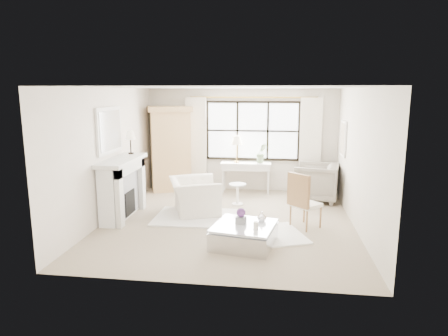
{
  "coord_description": "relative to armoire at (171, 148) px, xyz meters",
  "views": [
    {
      "loc": [
        0.95,
        -7.78,
        2.64
      ],
      "look_at": [
        -0.12,
        0.2,
        1.08
      ],
      "focal_mm": 32.0,
      "sensor_mm": 36.0,
      "label": 1
    }
  ],
  "objects": [
    {
      "name": "mirror_frame",
      "position": [
        -0.62,
        -2.43,
        0.7
      ],
      "size": [
        0.05,
        1.15,
        0.95
      ],
      "primitive_type": "cube",
      "color": "silver",
      "rests_on": "wall_left"
    },
    {
      "name": "art_canvas",
      "position": [
        4.3,
        -0.73,
        0.41
      ],
      "size": [
        0.01,
        0.52,
        0.72
      ],
      "primitive_type": "cube",
      "color": "#BAAA90",
      "rests_on": "wall_right"
    },
    {
      "name": "orchid_plant",
      "position": [
        2.41,
        0.01,
        -0.08
      ],
      "size": [
        0.34,
        0.3,
        0.51
      ],
      "primitive_type": "imported",
      "rotation": [
        0.0,
        0.0,
        0.31
      ],
      "color": "#627A51",
      "rests_on": "console_table"
    },
    {
      "name": "club_armchair",
      "position": [
        1.04,
        -1.94,
        -0.76
      ],
      "size": [
        1.35,
        1.43,
        0.75
      ],
      "primitive_type": "imported",
      "rotation": [
        0.0,
        0.0,
        1.92
      ],
      "color": "white",
      "rests_on": "floor"
    },
    {
      "name": "window_frame",
      "position": [
        2.15,
        0.29,
        0.46
      ],
      "size": [
        2.5,
        0.04,
        1.5
      ],
      "primitive_type": null,
      "color": "black",
      "rests_on": "wall_back"
    },
    {
      "name": "wingback_chair",
      "position": [
        3.77,
        -0.55,
        -0.68
      ],
      "size": [
        1.17,
        1.15,
        0.91
      ],
      "primitive_type": "imported",
      "rotation": [
        0.0,
        0.0,
        -1.76
      ],
      "color": "gray",
      "rests_on": "floor"
    },
    {
      "name": "french_chair",
      "position": [
        3.37,
        -2.59,
        -0.83
      ],
      "size": [
        0.68,
        0.68,
        1.08
      ],
      "rotation": [
        0.0,
        0.0,
        2.36
      ],
      "color": "#9F7042",
      "rests_on": "floor"
    },
    {
      "name": "console_table",
      "position": [
        2.01,
        -0.0,
        -0.74
      ],
      "size": [
        1.31,
        0.47,
        0.8
      ],
      "rotation": [
        0.0,
        0.0,
        0.02
      ],
      "color": "silver",
      "rests_on": "floor"
    },
    {
      "name": "mantel_lamp",
      "position": [
        -0.41,
        -1.81,
        0.51
      ],
      "size": [
        0.22,
        0.22,
        0.51
      ],
      "color": "black",
      "rests_on": "fireplace"
    },
    {
      "name": "wall_left",
      "position": [
        -0.65,
        -2.43,
        0.21
      ],
      "size": [
        0.0,
        5.5,
        5.5
      ],
      "primitive_type": "plane",
      "rotation": [
        1.57,
        0.0,
        1.57
      ],
      "color": "silver",
      "rests_on": "ground"
    },
    {
      "name": "fireplace",
      "position": [
        -0.42,
        -2.43,
        -0.49
      ],
      "size": [
        0.58,
        1.66,
        1.26
      ],
      "color": "silver",
      "rests_on": "ground"
    },
    {
      "name": "curtain_right",
      "position": [
        3.65,
        0.22,
        0.1
      ],
      "size": [
        0.55,
        0.1,
        2.47
      ],
      "primitive_type": "cube",
      "color": "white",
      "rests_on": "ground"
    },
    {
      "name": "coffee_vase",
      "position": [
        2.57,
        -3.46,
        -0.68
      ],
      "size": [
        0.2,
        0.2,
        0.17
      ],
      "primitive_type": "imported",
      "rotation": [
        0.0,
        0.0,
        -0.33
      ],
      "color": "white",
      "rests_on": "coffee_table"
    },
    {
      "name": "planter_box",
      "position": [
        2.22,
        -3.64,
        -0.7
      ],
      "size": [
        0.19,
        0.19,
        0.12
      ],
      "primitive_type": "cube",
      "rotation": [
        0.0,
        0.0,
        -0.21
      ],
      "color": "slate",
      "rests_on": "coffee_table"
    },
    {
      "name": "curtain_left",
      "position": [
        0.65,
        0.22,
        0.1
      ],
      "size": [
        0.55,
        0.1,
        2.47
      ],
      "primitive_type": "cube",
      "color": "silver",
      "rests_on": "ground"
    },
    {
      "name": "mirror_glass",
      "position": [
        -0.59,
        -2.43,
        0.7
      ],
      "size": [
        0.02,
        1.0,
        0.8
      ],
      "primitive_type": "cube",
      "color": "silver",
      "rests_on": "wall_left"
    },
    {
      "name": "wall_back",
      "position": [
        1.85,
        0.32,
        0.21
      ],
      "size": [
        5.0,
        0.0,
        5.0
      ],
      "primitive_type": "plane",
      "rotation": [
        1.57,
        0.0,
        0.0
      ],
      "color": "beige",
      "rests_on": "ground"
    },
    {
      "name": "planter_flowers",
      "position": [
        2.22,
        -3.64,
        -0.56
      ],
      "size": [
        0.16,
        0.16,
        0.16
      ],
      "primitive_type": "sphere",
      "color": "#592C6E",
      "rests_on": "planter_box"
    },
    {
      "name": "floor",
      "position": [
        1.85,
        -2.43,
        -1.14
      ],
      "size": [
        5.5,
        5.5,
        0.0
      ],
      "primitive_type": "plane",
      "color": "gray",
      "rests_on": "ground"
    },
    {
      "name": "window_pane",
      "position": [
        2.15,
        0.3,
        0.46
      ],
      "size": [
        2.4,
        0.02,
        1.5
      ],
      "primitive_type": "cube",
      "color": "white",
      "rests_on": "wall_back"
    },
    {
      "name": "armoire",
      "position": [
        0.0,
        0.0,
        0.0
      ],
      "size": [
        1.3,
        1.05,
        2.24
      ],
      "rotation": [
        0.0,
        0.0,
        0.36
      ],
      "color": "tan",
      "rests_on": "floor"
    },
    {
      "name": "pillar_candle",
      "position": [
        2.49,
        -3.87,
        -0.7
      ],
      "size": [
        0.08,
        0.08,
        0.12
      ],
      "primitive_type": "cylinder",
      "color": "white",
      "rests_on": "coffee_table"
    },
    {
      "name": "side_table",
      "position": [
        1.91,
        -1.19,
        -0.81
      ],
      "size": [
        0.4,
        0.4,
        0.51
      ],
      "color": "white",
      "rests_on": "floor"
    },
    {
      "name": "art_frame",
      "position": [
        4.32,
        -0.73,
        0.41
      ],
      "size": [
        0.04,
        0.62,
        0.82
      ],
      "primitive_type": "cube",
      "color": "white",
      "rests_on": "wall_right"
    },
    {
      "name": "rug_left",
      "position": [
        1.22,
        -2.3,
        -1.12
      ],
      "size": [
        1.87,
        1.33,
        0.03
      ],
      "primitive_type": "cube",
      "rotation": [
        0.0,
        0.0,
        0.01
      ],
      "color": "white",
      "rests_on": "floor"
    },
    {
      "name": "curtain_rod",
      "position": [
        2.15,
        0.24,
        1.33
      ],
      "size": [
        3.3,
        0.04,
        0.04
      ],
      "primitive_type": "cylinder",
      "rotation": [
        0.0,
        1.57,
        0.0
      ],
      "color": "#BA9440",
      "rests_on": "wall_back"
    },
    {
      "name": "wall_front",
      "position": [
        1.85,
        -5.18,
        0.21
      ],
      "size": [
        5.0,
        0.0,
        5.0
      ],
      "primitive_type": "plane",
      "rotation": [
        -1.57,
        0.0,
        0.0
      ],
      "color": "silver",
      "rests_on": "ground"
    },
    {
      "name": "wall_right",
      "position": [
        4.35,
        -2.43,
        0.21
      ],
      "size": [
        0.0,
        5.5,
        5.5
      ],
      "primitive_type": "plane",
      "rotation": [
        1.57,
        0.0,
        -1.57
      ],
      "color": "beige",
      "rests_on": "ground"
    },
    {
      "name": "coffee_table",
      "position": [
        2.28,
        -3.68,
        -0.96
      ],
      "size": [
        1.17,
        1.17,
        0.38
      ],
      "rotation": [
        0.0,
        0.0,
        -0.18
      ],
      "color": "silver",
      "rests_on": "floor"
    },
    {
      "name": "console_lamp",
      "position": [
        1.76,
        0.01,
        0.22
      ],
      "size": [
        0.28,
        0.28,
        0.69
      ],
      "color": "#B68D3F",
      "rests_on": "console_table"
    },
    {
      "name": "rug_right",
      "position": [
        2.53,
        -3.22,
        -1.13
      ],
      "size": [
        1.89,
        1.66,
        0.03
      ],
      "primitive_type": "cube",
      "rotation": [
        0.0,
        0.0,
        0.36
      ],
      "color": "white",
      "rests_on": "floor"
    },
    {
      "name": "ceiling",
      "position": [
        1.85,
        -2.43,
        1.56
      ],
      "size": [
        5.5,
        5.5,
        0.0
      ],
      "primitive_type": "plane",
      "rotation": [
        3.14,
        0.0,
        0.0
      ],
      "color": "white",
      "rests_on": "ground"
    }
  ]
}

